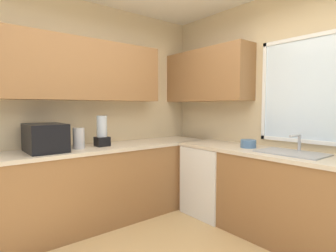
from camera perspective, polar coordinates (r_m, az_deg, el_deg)
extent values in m
cube|color=beige|center=(3.28, 25.46, 2.97)|extent=(3.79, 0.06, 2.66)
cube|color=beige|center=(3.48, -19.46, 3.17)|extent=(0.06, 3.65, 2.66)
cube|color=silver|center=(3.19, 27.53, 6.86)|extent=(0.95, 0.02, 1.05)
cube|color=white|center=(3.26, 27.79, 16.45)|extent=(1.03, 0.04, 0.04)
cube|color=white|center=(3.20, 27.14, -2.89)|extent=(1.03, 0.04, 0.04)
cube|color=white|center=(3.41, 19.79, 6.87)|extent=(0.04, 0.04, 1.13)
cube|color=olive|center=(3.27, -21.90, 11.29)|extent=(0.32, 2.47, 0.70)
cube|color=olive|center=(3.81, 8.16, 10.48)|extent=(1.35, 0.32, 0.70)
cube|color=olive|center=(3.30, -17.07, -12.62)|extent=(0.62, 3.23, 0.87)
cube|color=beige|center=(3.20, -17.24, -4.79)|extent=(0.65, 3.26, 0.04)
cube|color=olive|center=(3.03, 25.74, -14.38)|extent=(2.85, 0.62, 0.87)
cube|color=beige|center=(2.92, 26.01, -5.86)|extent=(2.88, 0.65, 0.04)
cube|color=white|center=(3.57, 9.48, -11.24)|extent=(0.60, 0.60, 0.86)
cube|color=black|center=(3.05, -24.61, -2.28)|extent=(0.48, 0.36, 0.29)
cylinder|color=#B7B7BC|center=(3.14, -18.42, -2.49)|extent=(0.13, 0.13, 0.23)
cube|color=#9EA0A5|center=(2.95, 24.73, -5.26)|extent=(0.62, 0.40, 0.02)
cylinder|color=#B7B7BC|center=(3.08, 26.11, -3.30)|extent=(0.03, 0.03, 0.18)
cylinder|color=#B7B7BC|center=(2.98, 25.34, -1.87)|extent=(0.02, 0.20, 0.02)
cylinder|color=#4C7099|center=(3.19, 16.68, -3.63)|extent=(0.17, 0.17, 0.09)
cube|color=black|center=(3.27, -13.80, -3.20)|extent=(0.15, 0.15, 0.11)
cylinder|color=#B2BCC6|center=(3.26, -13.86, -0.06)|extent=(0.12, 0.12, 0.25)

